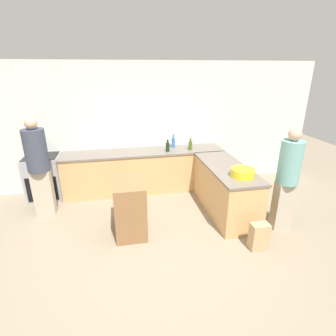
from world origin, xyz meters
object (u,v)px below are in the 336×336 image
object	(u,v)px
olive_oil_bottle	(190,145)
person_by_range	(38,165)
island_table	(130,207)
paper_bag	(259,236)
wine_bottle_dark	(168,147)
water_bottle_blue	(173,142)
person_at_peninsula	(288,176)
range_oven	(44,177)
mixing_bowl	(243,173)

from	to	relation	value
olive_oil_bottle	person_by_range	distance (m)	2.97
island_table	olive_oil_bottle	size ratio (longest dim) A/B	3.59
person_by_range	paper_bag	xyz separation A→B (m)	(3.34, -1.70, -0.76)
olive_oil_bottle	person_by_range	size ratio (longest dim) A/B	0.14
wine_bottle_dark	paper_bag	world-z (taller)	wine_bottle_dark
water_bottle_blue	person_at_peninsula	distance (m)	2.51
wine_bottle_dark	paper_bag	distance (m)	2.57
olive_oil_bottle	person_at_peninsula	bearing A→B (deg)	-59.19
wine_bottle_dark	water_bottle_blue	bearing A→B (deg)	56.57
person_by_range	person_at_peninsula	bearing A→B (deg)	-17.24
person_at_peninsula	paper_bag	bearing A→B (deg)	-145.13
paper_bag	person_at_peninsula	bearing A→B (deg)	34.87
range_oven	mixing_bowl	xyz separation A→B (m)	(3.47, -1.73, 0.51)
mixing_bowl	olive_oil_bottle	bearing A→B (deg)	104.60
water_bottle_blue	paper_bag	size ratio (longest dim) A/B	0.70
island_table	paper_bag	xyz separation A→B (m)	(1.84, -0.82, -0.24)
olive_oil_bottle	wine_bottle_dark	size ratio (longest dim) A/B	0.99
mixing_bowl	person_at_peninsula	bearing A→B (deg)	-17.72
island_table	olive_oil_bottle	world-z (taller)	olive_oil_bottle
person_by_range	paper_bag	size ratio (longest dim) A/B	4.28
mixing_bowl	water_bottle_blue	distance (m)	2.00
paper_bag	person_by_range	bearing A→B (deg)	153.03
olive_oil_bottle	wine_bottle_dark	world-z (taller)	wine_bottle_dark
wine_bottle_dark	person_at_peninsula	distance (m)	2.40
mixing_bowl	paper_bag	bearing A→B (deg)	-89.09
island_table	person_by_range	bearing A→B (deg)	149.62
mixing_bowl	olive_oil_bottle	distance (m)	1.67
mixing_bowl	wine_bottle_dark	world-z (taller)	wine_bottle_dark
island_table	wine_bottle_dark	world-z (taller)	wine_bottle_dark
range_oven	wine_bottle_dark	size ratio (longest dim) A/B	3.61
island_table	person_by_range	distance (m)	1.82
range_oven	person_at_peninsula	bearing A→B (deg)	-25.18
olive_oil_bottle	person_at_peninsula	distance (m)	2.13
water_bottle_blue	person_by_range	distance (m)	2.72
range_oven	person_at_peninsula	xyz separation A→B (m)	(4.14, -1.95, 0.48)
water_bottle_blue	person_by_range	size ratio (longest dim) A/B	0.16
mixing_bowl	olive_oil_bottle	size ratio (longest dim) A/B	1.52
wine_bottle_dark	person_by_range	xyz separation A→B (m)	(-2.41, -0.55, -0.03)
range_oven	paper_bag	world-z (taller)	range_oven
olive_oil_bottle	paper_bag	world-z (taller)	olive_oil_bottle
island_table	water_bottle_blue	xyz separation A→B (m)	(1.09, 1.71, 0.57)
range_oven	wine_bottle_dark	world-z (taller)	wine_bottle_dark
person_at_peninsula	person_by_range	bearing A→B (deg)	162.76
water_bottle_blue	paper_bag	xyz separation A→B (m)	(0.75, -2.53, -0.81)
range_oven	water_bottle_blue	bearing A→B (deg)	2.66
island_table	wine_bottle_dark	distance (m)	1.78
olive_oil_bottle	island_table	bearing A→B (deg)	-133.93
wine_bottle_dark	water_bottle_blue	size ratio (longest dim) A/B	0.86
mixing_bowl	island_table	bearing A→B (deg)	175.38
mixing_bowl	person_by_range	world-z (taller)	person_by_range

